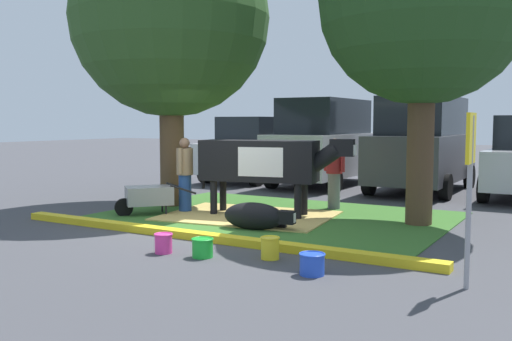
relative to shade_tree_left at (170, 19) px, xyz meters
The scene contains 19 objects.
ground_plane 4.93m from the shade_tree_left, 38.28° to the right, with size 80.00×80.00×0.00m, color #424247.
grass_island 4.89m from the shade_tree_left, ahead, with size 6.58×4.79×0.02m, color #386B28.
curb_yellow 5.53m from the shade_tree_left, 44.93° to the right, with size 7.78×0.24×0.12m, color yellow.
hay_bedding 4.68m from the shade_tree_left, 11.31° to the right, with size 3.20×2.40×0.04m, color tan.
shade_tree_left is the anchor object (origin of this frame).
shade_tree_right 5.37m from the shade_tree_left, ahead, with size 3.73×3.73×5.90m.
cow_holstein 3.90m from the shade_tree_left, ahead, with size 3.10×1.15×1.55m.
calf_lying 5.15m from the shade_tree_left, 26.32° to the right, with size 1.33×0.63×0.48m.
person_handler 3.45m from the shade_tree_left, 37.28° to the right, with size 0.34×0.52×1.55m.
person_visitor_near 4.86m from the shade_tree_left, 21.93° to the left, with size 0.52×0.34×1.52m.
wheelbarrow 3.94m from the shade_tree_left, 72.68° to the right, with size 1.29×1.40×0.63m.
parking_sign 8.07m from the shade_tree_left, 25.63° to the right, with size 0.06×0.44×1.97m.
bucket_pink 6.07m from the shade_tree_left, 52.71° to the right, with size 0.27×0.27×0.28m.
bucket_green 6.35m from the shade_tree_left, 46.36° to the right, with size 0.31×0.31×0.27m.
bucket_yellow 6.64m from the shade_tree_left, 36.81° to the right, with size 0.27×0.27×0.31m.
bucket_blue 7.42m from the shade_tree_left, 35.48° to the right, with size 0.33×0.33×0.27m.
hatchback_white 6.56m from the shade_tree_left, 102.09° to the left, with size 2.03×4.41×2.02m.
suv_black 6.30m from the shade_tree_left, 76.92° to the left, with size 2.13×4.61×2.52m.
suv_dark_grey 7.41m from the shade_tree_left, 53.08° to the left, with size 2.13×4.61×2.52m.
Camera 1 is at (5.84, -8.17, 1.88)m, focal length 39.83 mm.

